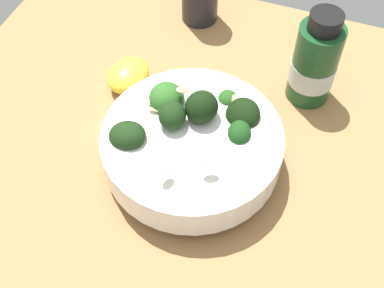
# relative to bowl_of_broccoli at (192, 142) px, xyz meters

# --- Properties ---
(ground_plane) EXTENTS (0.62, 0.62, 0.03)m
(ground_plane) POSITION_rel_bowl_of_broccoli_xyz_m (-0.06, 0.03, -0.06)
(ground_plane) COLOR #996D42
(bowl_of_broccoli) EXTENTS (0.21, 0.21, 0.10)m
(bowl_of_broccoli) POSITION_rel_bowl_of_broccoli_xyz_m (0.00, 0.00, 0.00)
(bowl_of_broccoli) COLOR white
(bowl_of_broccoli) RESTS_ON ground_plane
(lemon_wedge) EXTENTS (0.06, 0.07, 0.04)m
(lemon_wedge) POSITION_rel_bowl_of_broccoli_xyz_m (-0.13, 0.09, -0.02)
(lemon_wedge) COLOR yellow
(lemon_wedge) RESTS_ON ground_plane
(bottle_short) EXTENTS (0.06, 0.06, 0.14)m
(bottle_short) POSITION_rel_bowl_of_broccoli_xyz_m (0.11, 0.16, 0.02)
(bottle_short) COLOR #194723
(bottle_short) RESTS_ON ground_plane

